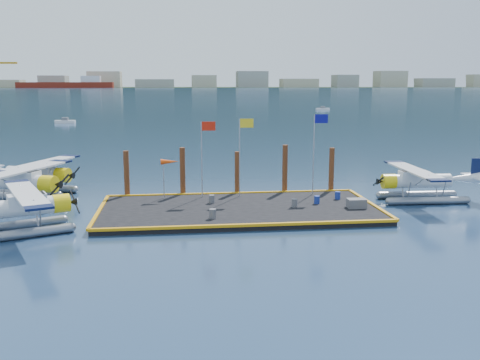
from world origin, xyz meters
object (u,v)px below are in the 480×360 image
Objects in this scene: drum_0 at (212,199)px; piling_4 at (331,171)px; drum_2 at (317,200)px; drum_1 at (294,203)px; windsock at (169,163)px; crate at (356,203)px; seaplane_c at (36,176)px; seaplane_a at (21,210)px; seaplane_b at (19,185)px; drum_3 at (213,214)px; flagpole_blue at (316,142)px; flagpole_yellow at (242,145)px; piling_3 at (285,171)px; seaplane_d at (418,183)px; drum_4 at (338,195)px; piling_0 at (127,175)px; piling_2 at (237,174)px; flagpole_red at (204,147)px; piling_1 at (183,173)px.

drum_0 is 0.16× the size of piling_4.
drum_0 is 7.94m from drum_2.
windsock is (-9.08, 4.18, 2.53)m from drum_1.
piling_4 reaches higher than crate.
seaplane_a is at bearing 30.96° from seaplane_c.
seaplane_b is 22.88m from drum_2.
drum_1 is at bearing -155.56° from drum_2.
seaplane_a reaches higher than crate.
seaplane_a is at bearing -175.84° from drum_3.
flagpole_blue is (23.03, -4.74, 3.11)m from seaplane_c.
windsock is (-5.73, 0.00, -1.28)m from flagpole_yellow.
seaplane_c is 23.72m from flagpole_blue.
seaplane_c reaches higher than drum_3.
windsock is (-11.72, 0.00, -1.46)m from flagpole_blue.
seaplane_c is at bearing 140.81° from drum_3.
piling_3 is at bearing 51.88° from drum_3.
drum_3 is at bearing 71.16° from seaplane_a.
seaplane_a is 29.47m from seaplane_d.
seaplane_b is at bearing 174.47° from drum_4.
piling_0 is (-14.48, 4.90, 1.31)m from drum_2.
drum_2 is 0.15× the size of piling_0.
seaplane_d is 14.38m from flagpole_yellow.
flagpole_yellow reaches higher than drum_0.
drum_4 is 8.47m from flagpole_yellow.
piling_3 is at bearing 0.00° from piling_2.
piling_0 is (-6.21, 1.60, -2.40)m from flagpole_red.
drum_2 is (-8.67, -1.52, -0.81)m from seaplane_d.
drum_3 is 0.17× the size of piling_2.
piling_4 reaches higher than seaplane_c.
drum_1 is 0.14× the size of piling_3.
piling_3 is at bearing 73.67° from seaplane_d.
drum_3 is 11.25m from drum_4.
seaplane_b is 17.51m from flagpole_yellow.
seaplane_c is 16.96× the size of drum_2.
drum_1 is (20.39, -8.91, -0.88)m from seaplane_c.
flagpole_yellow is 3.07m from piling_2.
piling_1 is at bearing 152.36° from crate.
flagpole_red is 8.99m from flagpole_blue.
drum_0 reaches higher than drum_2.
piling_1 is 0.98× the size of piling_3.
drum_0 is (14.45, -6.92, -0.87)m from seaplane_c.
seaplane_a is 2.52× the size of piling_2.
drum_1 is 4.51m from crate.
flagpole_blue is at bearing 87.28° from seaplane_a.
drum_1 is (-10.59, -2.39, -0.80)m from seaplane_d.
drum_3 is at bearing -93.02° from drum_0.
drum_2 is at bearing 91.49° from seaplane_c.
seaplane_c is at bearing 158.18° from piling_0.
crate is 0.31× the size of piling_3.
drum_0 is at bearing -122.19° from piling_2.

